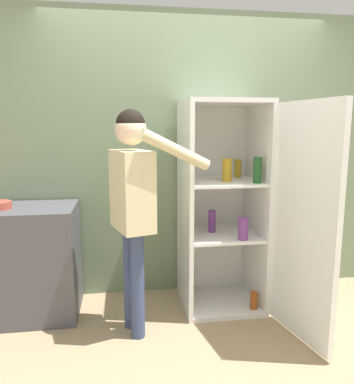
{
  "coord_description": "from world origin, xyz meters",
  "views": [
    {
      "loc": [
        -0.59,
        -2.42,
        1.54
      ],
      "look_at": [
        -0.14,
        0.6,
        1.01
      ],
      "focal_mm": 35.0,
      "sensor_mm": 36.0,
      "label": 1
    }
  ],
  "objects": [
    {
      "name": "person",
      "position": [
        -0.51,
        0.24,
        1.07
      ],
      "size": [
        0.72,
        0.51,
        1.66
      ],
      "color": "#384770",
      "rests_on": "ground_plane"
    },
    {
      "name": "refrigerator",
      "position": [
        0.34,
        0.51,
        0.88
      ],
      "size": [
        0.84,
        1.31,
        1.75
      ],
      "color": "white",
      "rests_on": "ground_plane"
    },
    {
      "name": "ground_plane",
      "position": [
        0.0,
        0.0,
        0.0
      ],
      "size": [
        12.0,
        12.0,
        0.0
      ],
      "primitive_type": "plane",
      "color": "tan"
    },
    {
      "name": "wall_back",
      "position": [
        0.0,
        0.98,
        1.27
      ],
      "size": [
        7.0,
        0.06,
        2.55
      ],
      "color": "gray",
      "rests_on": "ground_plane"
    },
    {
      "name": "counter",
      "position": [
        -1.37,
        0.64,
        0.46
      ],
      "size": [
        0.79,
        0.59,
        0.91
      ],
      "color": "#4C4C51",
      "rests_on": "ground_plane"
    }
  ]
}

